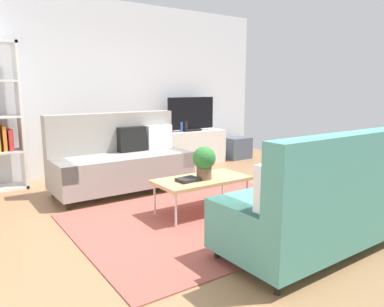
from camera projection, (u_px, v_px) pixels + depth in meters
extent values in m
plane|color=#936B47|center=(197.00, 215.00, 4.25)|extent=(7.68, 7.68, 0.00)
cube|color=silver|center=(104.00, 88.00, 6.27)|extent=(6.40, 0.12, 2.90)
cube|color=#9E4C42|center=(208.00, 218.00, 4.13)|extent=(2.90, 2.20, 0.01)
cube|color=gray|center=(123.00, 170.00, 5.14)|extent=(1.91, 0.86, 0.44)
cube|color=gray|center=(112.00, 132.00, 5.31)|extent=(1.90, 0.22, 0.56)
cube|color=gray|center=(174.00, 156.00, 5.60)|extent=(0.21, 0.84, 0.22)
cube|color=gray|center=(60.00, 170.00, 4.64)|extent=(0.21, 0.84, 0.22)
cylinder|color=black|center=(187.00, 184.00, 5.40)|extent=(0.05, 0.05, 0.10)
cylinder|color=black|center=(68.00, 206.00, 4.42)|extent=(0.05, 0.05, 0.10)
cylinder|color=black|center=(164.00, 175.00, 5.95)|extent=(0.05, 0.05, 0.10)
cylinder|color=black|center=(53.00, 193.00, 4.97)|extent=(0.05, 0.05, 0.10)
cube|color=white|center=(159.00, 137.00, 5.56)|extent=(0.40, 0.14, 0.36)
cube|color=black|center=(132.00, 139.00, 5.31)|extent=(0.40, 0.14, 0.36)
cube|color=teal|center=(315.00, 214.00, 3.33)|extent=(1.91, 0.87, 0.44)
cube|color=teal|center=(352.00, 167.00, 2.99)|extent=(1.90, 0.23, 0.56)
cube|color=teal|center=(247.00, 222.00, 2.83)|extent=(0.22, 0.84, 0.22)
cube|color=teal|center=(367.00, 188.00, 3.80)|extent=(0.22, 0.84, 0.22)
cylinder|color=black|center=(217.00, 253.00, 3.16)|extent=(0.05, 0.05, 0.10)
cylinder|color=black|center=(336.00, 214.00, 4.15)|extent=(0.05, 0.05, 0.10)
cylinder|color=black|center=(277.00, 288.00, 2.61)|extent=(0.05, 0.05, 0.10)
cube|color=white|center=(279.00, 186.00, 2.77)|extent=(0.40, 0.15, 0.36)
cube|color=tan|center=(202.00, 180.00, 4.25)|extent=(1.10, 0.56, 0.04)
cylinder|color=silver|center=(155.00, 200.00, 4.20)|extent=(0.02, 0.02, 0.38)
cylinder|color=silver|center=(223.00, 187.00, 4.75)|extent=(0.02, 0.02, 0.38)
cylinder|color=silver|center=(176.00, 211.00, 3.82)|extent=(0.02, 0.02, 0.38)
cylinder|color=silver|center=(247.00, 195.00, 4.38)|extent=(0.02, 0.02, 0.38)
cube|color=silver|center=(190.00, 147.00, 7.07)|extent=(1.40, 0.44, 0.64)
cube|color=black|center=(191.00, 130.00, 6.99)|extent=(0.36, 0.20, 0.04)
cube|color=black|center=(191.00, 113.00, 6.93)|extent=(1.00, 0.05, 0.60)
cube|color=white|center=(20.00, 116.00, 5.31)|extent=(0.04, 0.36, 2.10)
cube|color=orange|center=(4.00, 138.00, 5.23)|extent=(0.05, 0.29, 0.36)
cube|color=red|center=(10.00, 140.00, 5.28)|extent=(0.06, 0.29, 0.30)
cube|color=#4C5666|center=(237.00, 148.00, 7.61)|extent=(0.52, 0.40, 0.44)
cylinder|color=brown|center=(204.00, 173.00, 4.20)|extent=(0.17, 0.17, 0.14)
sphere|color=#2D7233|center=(204.00, 158.00, 4.17)|extent=(0.27, 0.27, 0.27)
cube|color=#262626|center=(188.00, 180.00, 4.11)|extent=(0.25, 0.20, 0.04)
cylinder|color=#B24C4C|center=(163.00, 129.00, 6.72)|extent=(0.09, 0.09, 0.14)
cylinder|color=#B24C4C|center=(170.00, 128.00, 6.80)|extent=(0.14, 0.14, 0.15)
cylinder|color=#3359B2|center=(181.00, 127.00, 6.83)|extent=(0.05, 0.05, 0.19)
cylinder|color=#262626|center=(186.00, 126.00, 6.89)|extent=(0.06, 0.06, 0.19)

